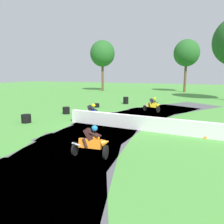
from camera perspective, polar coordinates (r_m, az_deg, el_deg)
name	(u,v)px	position (r m, az deg, el deg)	size (l,w,h in m)	color
ground_plane	(108,126)	(14.75, -1.02, -3.68)	(120.00, 120.00, 0.00)	#4C933D
track_asphalt	(125,128)	(14.23, 3.43, -4.21)	(10.89, 30.51, 0.01)	#515156
safety_barrier	(204,130)	(13.05, 22.99, -4.34)	(0.30, 17.78, 0.90)	white
motorcycle_lead_yellow	(153,105)	(20.43, 10.70, 1.86)	(1.74, 1.20, 1.42)	black
motorcycle_chase_blue	(92,113)	(15.90, -5.41, -0.36)	(1.71, 0.99, 1.43)	black
motorcycle_trailing_orange	(92,142)	(9.36, -5.23, -7.90)	(1.68, 0.86, 1.43)	black
tire_stack_near	(126,100)	(25.18, 3.66, 3.07)	(0.60, 0.60, 0.80)	black
tire_stack_mid_a	(97,105)	(22.70, -4.09, 1.76)	(0.59, 0.59, 0.40)	black
tire_stack_mid_b	(66,110)	(19.43, -11.97, 0.41)	(0.61, 0.61, 0.60)	black
tire_stack_far	(26,119)	(16.83, -21.65, -1.62)	(0.68, 0.68, 0.60)	black
traffic_cone	(206,134)	(13.05, 23.40, -5.42)	(0.28, 0.28, 0.44)	orange
tree_far_right	(102,54)	(43.32, -2.53, 15.06)	(4.74, 4.74, 9.69)	brown
tree_mid_rise	(187,53)	(42.88, 19.04, 14.43)	(4.60, 4.60, 9.51)	brown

